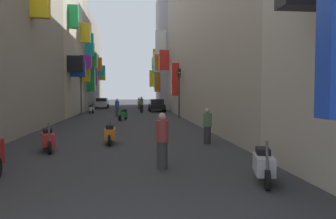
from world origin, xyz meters
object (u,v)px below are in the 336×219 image
(pedestrian_mid_street, at_px, (139,103))
(pedestrian_near_right, at_px, (142,105))
(scooter_white, at_px, (91,109))
(pedestrian_near_left, at_px, (117,108))
(scooter_green, at_px, (123,115))
(scooter_orange, at_px, (110,134))
(scooter_red, at_px, (48,139))
(traffic_light_near_corner, at_px, (179,84))
(scooter_silver, at_px, (264,164))
(pedestrian_crossing, at_px, (162,141))
(pedestrian_far_away, at_px, (207,126))
(parked_car_silver, at_px, (102,103))
(traffic_light_far_corner, at_px, (81,85))
(parked_car_black, at_px, (157,105))

(pedestrian_mid_street, bearing_deg, pedestrian_near_right, -88.88)
(scooter_white, xyz_separation_m, pedestrian_near_left, (2.99, -5.00, 0.37))
(pedestrian_near_right, bearing_deg, scooter_green, -100.51)
(pedestrian_near_left, bearing_deg, scooter_orange, -88.46)
(scooter_red, height_order, pedestrian_near_right, pedestrian_near_right)
(scooter_orange, bearing_deg, traffic_light_near_corner, 70.27)
(scooter_red, xyz_separation_m, scooter_green, (2.46, 13.77, -0.00))
(scooter_red, relative_size, scooter_orange, 1.02)
(scooter_silver, height_order, scooter_orange, same)
(scooter_green, distance_m, pedestrian_crossing, 17.27)
(scooter_red, relative_size, pedestrian_near_right, 1.04)
(traffic_light_near_corner, bearing_deg, pedestrian_near_left, 155.14)
(pedestrian_near_left, relative_size, pedestrian_far_away, 1.06)
(pedestrian_near_left, bearing_deg, parked_car_silver, 100.06)
(pedestrian_crossing, relative_size, traffic_light_far_corner, 0.37)
(scooter_white, distance_m, traffic_light_far_corner, 3.26)
(scooter_red, xyz_separation_m, traffic_light_near_corner, (7.31, 15.58, 2.48))
(scooter_red, relative_size, traffic_light_far_corner, 0.42)
(pedestrian_crossing, distance_m, pedestrian_near_right, 26.76)
(pedestrian_crossing, bearing_deg, scooter_silver, -36.20)
(scooter_silver, xyz_separation_m, scooter_orange, (-4.27, 6.67, -0.00))
(pedestrian_far_away, bearing_deg, pedestrian_mid_street, 94.71)
(parked_car_silver, height_order, parked_car_black, parked_car_black)
(scooter_white, height_order, pedestrian_near_right, pedestrian_near_right)
(traffic_light_near_corner, bearing_deg, scooter_silver, -92.15)
(scooter_red, height_order, scooter_orange, same)
(pedestrian_crossing, bearing_deg, pedestrian_mid_street, 90.04)
(pedestrian_near_left, bearing_deg, pedestrian_near_right, 65.01)
(parked_car_silver, relative_size, pedestrian_mid_street, 2.59)
(parked_car_black, bearing_deg, scooter_silver, -89.17)
(pedestrian_mid_street, height_order, pedestrian_far_away, pedestrian_mid_street)
(pedestrian_near_right, relative_size, pedestrian_far_away, 1.14)
(parked_car_silver, relative_size, pedestrian_near_right, 2.27)
(pedestrian_near_left, xyz_separation_m, traffic_light_far_corner, (-3.77, 3.16, 2.21))
(scooter_white, xyz_separation_m, pedestrian_far_away, (7.71, -21.98, 0.32))
(scooter_silver, xyz_separation_m, scooter_green, (-4.06, 18.95, -0.00))
(pedestrian_far_away, bearing_deg, traffic_light_near_corner, 86.92)
(pedestrian_crossing, bearing_deg, parked_car_black, 86.16)
(pedestrian_near_left, bearing_deg, scooter_green, -81.48)
(parked_car_silver, bearing_deg, pedestrian_crossing, -82.17)
(pedestrian_crossing, bearing_deg, traffic_light_near_corner, 80.48)
(scooter_red, bearing_deg, parked_car_black, 76.70)
(scooter_red, bearing_deg, scooter_silver, -38.40)
(scooter_silver, height_order, pedestrian_mid_street, pedestrian_mid_street)
(scooter_orange, xyz_separation_m, pedestrian_mid_street, (1.84, 29.16, 0.32))
(scooter_green, bearing_deg, pedestrian_near_right, 79.49)
(scooter_orange, bearing_deg, pedestrian_far_away, -4.66)
(scooter_orange, height_order, traffic_light_near_corner, traffic_light_near_corner)
(pedestrian_mid_street, distance_m, traffic_light_far_corner, 11.38)
(pedestrian_near_right, height_order, traffic_light_far_corner, traffic_light_far_corner)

